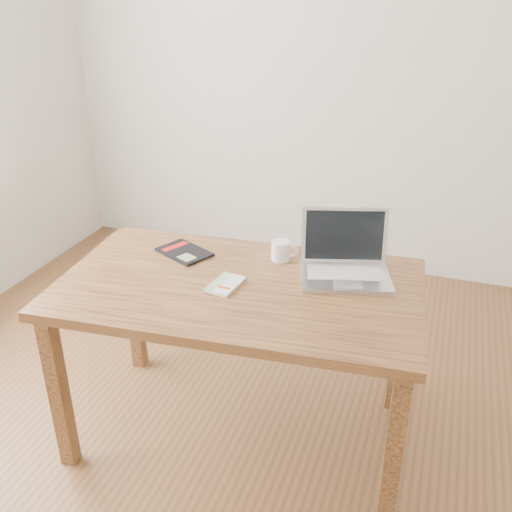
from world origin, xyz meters
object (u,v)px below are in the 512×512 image
(desk, at_px, (239,303))
(coffee_mug, at_px, (281,250))
(white_guidebook, at_px, (225,285))
(laptop, at_px, (345,262))
(black_guidebook, at_px, (184,252))

(desk, bearing_deg, coffee_mug, 64.95)
(white_guidebook, bearing_deg, desk, 46.54)
(desk, relative_size, laptop, 3.55)
(desk, xyz_separation_m, coffee_mug, (0.09, 0.26, 0.13))
(laptop, bearing_deg, white_guidebook, -165.50)
(black_guidebook, bearing_deg, white_guidebook, -101.58)
(white_guidebook, relative_size, coffee_mug, 1.55)
(desk, bearing_deg, black_guidebook, 146.17)
(desk, distance_m, black_guidebook, 0.38)
(coffee_mug, bearing_deg, desk, -124.06)
(desk, xyz_separation_m, black_guidebook, (-0.32, 0.18, 0.10))
(desk, distance_m, coffee_mug, 0.30)
(laptop, relative_size, coffee_mug, 3.68)
(white_guidebook, xyz_separation_m, coffee_mug, (0.14, 0.29, 0.04))
(laptop, bearing_deg, black_guidebook, 166.42)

